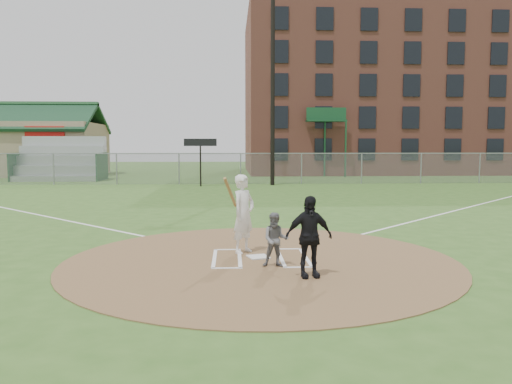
{
  "coord_description": "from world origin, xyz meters",
  "views": [
    {
      "loc": [
        -0.63,
        -10.55,
        2.45
      ],
      "look_at": [
        0.0,
        2.0,
        1.3
      ],
      "focal_mm": 35.0,
      "sensor_mm": 36.0,
      "label": 1
    }
  ],
  "objects_px": {
    "home_plate": "(258,257)",
    "batter_at_plate": "(243,214)",
    "umpire": "(309,237)",
    "catcher": "(276,240)"
  },
  "relations": [
    {
      "from": "home_plate",
      "to": "batter_at_plate",
      "type": "bearing_deg",
      "value": 120.51
    },
    {
      "from": "umpire",
      "to": "batter_at_plate",
      "type": "xyz_separation_m",
      "value": [
        -1.16,
        2.2,
        0.14
      ]
    },
    {
      "from": "home_plate",
      "to": "catcher",
      "type": "height_order",
      "value": "catcher"
    },
    {
      "from": "catcher",
      "to": "batter_at_plate",
      "type": "height_order",
      "value": "batter_at_plate"
    },
    {
      "from": "catcher",
      "to": "umpire",
      "type": "bearing_deg",
      "value": -52.62
    },
    {
      "from": "home_plate",
      "to": "batter_at_plate",
      "type": "distance_m",
      "value": 1.08
    },
    {
      "from": "catcher",
      "to": "batter_at_plate",
      "type": "relative_size",
      "value": 0.61
    },
    {
      "from": "home_plate",
      "to": "batter_at_plate",
      "type": "relative_size",
      "value": 0.24
    },
    {
      "from": "catcher",
      "to": "umpire",
      "type": "height_order",
      "value": "umpire"
    },
    {
      "from": "home_plate",
      "to": "catcher",
      "type": "bearing_deg",
      "value": -70.15
    }
  ]
}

